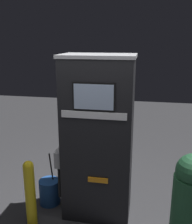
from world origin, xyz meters
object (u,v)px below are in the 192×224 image
(safety_bollard, at_px, (30,192))
(trash_bin, at_px, (191,198))
(squeegee_bucket, at_px, (50,192))
(gas_pump, at_px, (98,139))

(safety_bollard, distance_m, trash_bin, 1.92)
(trash_bin, distance_m, squeegee_bucket, 1.93)
(gas_pump, xyz_separation_m, squeegee_bucket, (-0.72, 0.06, -0.89))
(safety_bollard, xyz_separation_m, trash_bin, (1.92, 0.09, 0.09))
(safety_bollard, xyz_separation_m, squeegee_bucket, (0.06, 0.47, -0.28))
(gas_pump, bearing_deg, squeegee_bucket, 175.31)
(gas_pump, bearing_deg, safety_bollard, -152.05)
(gas_pump, height_order, safety_bollard, gas_pump)
(gas_pump, height_order, trash_bin, gas_pump)
(gas_pump, xyz_separation_m, trash_bin, (1.14, -0.32, -0.51))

